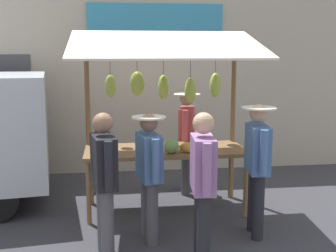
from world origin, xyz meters
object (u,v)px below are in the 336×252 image
shopper_with_shopping_bag (257,160)px  shopper_in_grey_tee (149,168)px  vendor_with_sunhat (187,134)px  shopper_with_ponytail (104,175)px  market_stall (166,100)px  shopper_in_striped_shirt (203,178)px

shopper_with_shopping_bag → shopper_in_grey_tee: 1.29m
vendor_with_sunhat → shopper_with_shopping_bag: 1.83m
shopper_with_ponytail → shopper_with_shopping_bag: bearing=-90.5°
market_stall → shopper_in_grey_tee: market_stall is taller
market_stall → shopper_with_ponytail: 1.71m
vendor_with_sunhat → shopper_in_grey_tee: vendor_with_sunhat is taller
market_stall → shopper_in_striped_shirt: (-0.17, 1.67, -0.62)m
shopper_with_shopping_bag → shopper_in_striped_shirt: bearing=134.5°
market_stall → shopper_in_striped_shirt: 1.78m
market_stall → shopper_in_grey_tee: bearing=72.2°
shopper_with_shopping_bag → market_stall: bearing=48.7°
shopper_with_ponytail → shopper_in_grey_tee: 0.60m
vendor_with_sunhat → shopper_with_ponytail: 2.41m
market_stall → vendor_with_sunhat: bearing=-119.8°
market_stall → shopper_with_shopping_bag: 1.53m
shopper_in_striped_shirt → shopper_with_ponytail: shopper_in_striped_shirt is taller
shopper_in_striped_shirt → shopper_with_ponytail: bearing=76.9°
shopper_in_striped_shirt → shopper_in_grey_tee: size_ratio=1.06×
vendor_with_sunhat → shopper_in_striped_shirt: 2.39m
shopper_in_striped_shirt → shopper_in_grey_tee: bearing=42.7°
shopper_in_striped_shirt → shopper_with_shopping_bag: shopper_in_striped_shirt is taller
market_stall → shopper_with_ponytail: size_ratio=1.58×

